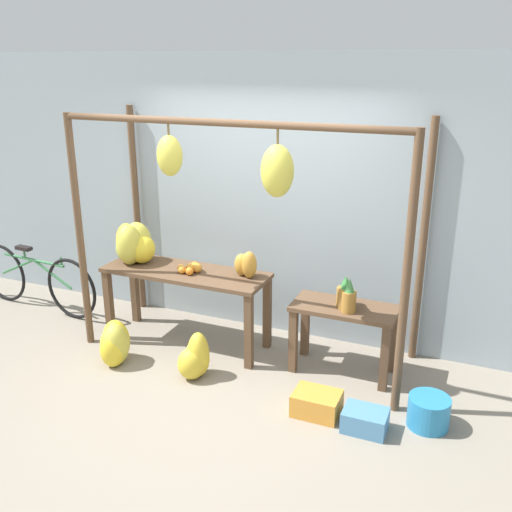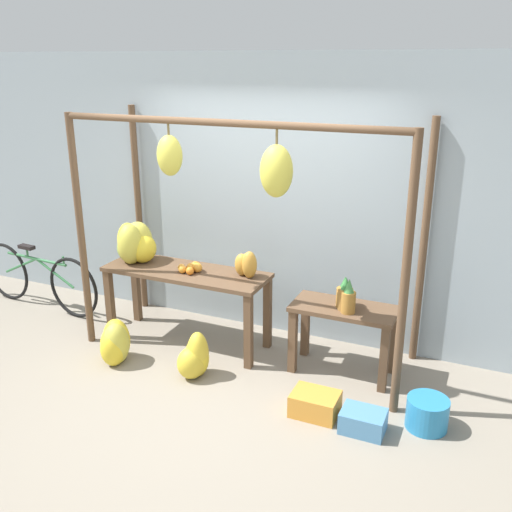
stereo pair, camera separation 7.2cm
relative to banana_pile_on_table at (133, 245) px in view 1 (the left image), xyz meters
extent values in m
plane|color=gray|center=(1.21, -0.85, -0.95)|extent=(20.00, 20.00, 0.00)
cube|color=#99A8B2|center=(1.21, 0.65, 0.45)|extent=(8.00, 0.08, 2.80)
cylinder|color=brown|center=(-0.32, -0.40, 0.18)|extent=(0.07, 0.07, 2.27)
cylinder|color=brown|center=(2.74, -0.40, 0.18)|extent=(0.07, 0.07, 2.27)
cylinder|color=brown|center=(-0.32, 0.56, 0.18)|extent=(0.07, 0.07, 2.27)
cylinder|color=brown|center=(2.74, 0.56, 0.18)|extent=(0.07, 0.07, 2.27)
cylinder|color=brown|center=(1.21, -0.40, 1.29)|extent=(3.06, 0.06, 0.06)
cylinder|color=brown|center=(0.72, -0.40, 1.21)|extent=(0.02, 0.02, 0.09)
ellipsoid|color=gold|center=(0.72, -0.40, 1.00)|extent=(0.22, 0.20, 0.34)
cylinder|color=brown|center=(1.68, -0.40, 1.20)|extent=(0.02, 0.02, 0.11)
ellipsoid|color=gold|center=(1.68, -0.40, 0.94)|extent=(0.27, 0.24, 0.42)
cube|color=brown|center=(0.60, -0.02, -0.20)|extent=(1.64, 0.55, 0.04)
cube|color=brown|center=(-0.17, -0.25, -0.59)|extent=(0.07, 0.07, 0.73)
cube|color=brown|center=(1.37, -0.25, -0.59)|extent=(0.07, 0.07, 0.73)
cube|color=brown|center=(-0.17, 0.21, -0.59)|extent=(0.07, 0.07, 0.73)
cube|color=brown|center=(1.37, 0.21, -0.59)|extent=(0.07, 0.07, 0.73)
cube|color=brown|center=(2.18, 0.03, -0.33)|extent=(0.93, 0.45, 0.04)
cube|color=brown|center=(1.76, -0.14, -0.65)|extent=(0.07, 0.07, 0.61)
cube|color=brown|center=(2.59, -0.14, -0.65)|extent=(0.07, 0.07, 0.61)
cube|color=brown|center=(1.76, 0.21, -0.65)|extent=(0.07, 0.07, 0.61)
cube|color=brown|center=(2.59, 0.21, -0.65)|extent=(0.07, 0.07, 0.61)
ellipsoid|color=yellow|center=(0.08, 0.02, -0.04)|extent=(0.36, 0.38, 0.29)
ellipsoid|color=gold|center=(0.01, 0.06, 0.02)|extent=(0.35, 0.33, 0.40)
ellipsoid|color=yellow|center=(-0.09, 0.02, 0.02)|extent=(0.29, 0.28, 0.39)
ellipsoid|color=#9EB247|center=(-0.04, -0.03, -0.04)|extent=(0.33, 0.32, 0.29)
ellipsoid|color=gold|center=(0.00, -0.07, 0.03)|extent=(0.27, 0.29, 0.41)
sphere|color=orange|center=(0.58, -0.06, -0.14)|extent=(0.07, 0.07, 0.07)
sphere|color=orange|center=(0.67, -0.04, -0.14)|extent=(0.09, 0.09, 0.09)
sphere|color=orange|center=(0.67, -0.04, -0.15)|extent=(0.07, 0.07, 0.07)
sphere|color=orange|center=(0.67, -0.04, -0.14)|extent=(0.07, 0.07, 0.07)
sphere|color=orange|center=(0.61, -0.10, -0.14)|extent=(0.08, 0.08, 0.08)
sphere|color=orange|center=(0.70, -0.11, -0.14)|extent=(0.08, 0.08, 0.08)
sphere|color=orange|center=(0.69, 0.01, -0.13)|extent=(0.09, 0.09, 0.09)
sphere|color=orange|center=(0.73, -0.02, -0.13)|extent=(0.09, 0.09, 0.09)
cylinder|color=#A3702D|center=(2.24, -0.07, -0.21)|extent=(0.12, 0.12, 0.19)
cone|color=#428442|center=(2.24, -0.07, -0.06)|extent=(0.09, 0.09, 0.12)
cylinder|color=olive|center=(2.19, -0.02, -0.21)|extent=(0.13, 0.13, 0.19)
cone|color=#337538|center=(2.19, -0.02, -0.06)|extent=(0.09, 0.09, 0.11)
cylinder|color=olive|center=(2.17, 0.00, -0.23)|extent=(0.11, 0.11, 0.16)
cone|color=#428442|center=(2.17, 0.00, -0.09)|extent=(0.08, 0.08, 0.11)
cylinder|color=#A3702D|center=(2.17, 0.04, -0.22)|extent=(0.15, 0.15, 0.17)
cone|color=#337538|center=(2.17, 0.04, -0.08)|extent=(0.10, 0.10, 0.11)
ellipsoid|color=gold|center=(0.20, -0.66, -0.75)|extent=(0.32, 0.33, 0.41)
ellipsoid|color=yellow|center=(0.16, -0.61, -0.75)|extent=(0.36, 0.35, 0.42)
ellipsoid|color=yellow|center=(0.13, -0.60, -0.80)|extent=(0.28, 0.30, 0.31)
ellipsoid|color=gold|center=(0.16, -0.66, -0.77)|extent=(0.30, 0.31, 0.37)
ellipsoid|color=yellow|center=(0.19, -0.72, -0.79)|extent=(0.29, 0.28, 0.34)
ellipsoid|color=gold|center=(1.01, -0.55, -0.74)|extent=(0.28, 0.29, 0.43)
ellipsoid|color=yellow|center=(1.00, -0.55, -0.77)|extent=(0.31, 0.31, 0.37)
ellipsoid|color=gold|center=(0.98, -0.61, -0.81)|extent=(0.34, 0.35, 0.30)
cube|color=orange|center=(2.17, -0.70, -0.86)|extent=(0.37, 0.28, 0.19)
cylinder|color=teal|center=(3.01, -0.52, -0.83)|extent=(0.32, 0.32, 0.25)
torus|color=black|center=(-1.92, 0.08, -0.61)|extent=(0.70, 0.09, 0.69)
torus|color=black|center=(-0.85, -0.01, -0.61)|extent=(0.70, 0.09, 0.69)
cylinder|color=#337042|center=(-1.38, 0.04, -0.36)|extent=(0.91, 0.11, 0.03)
cylinder|color=#337042|center=(-1.65, 0.06, -0.48)|extent=(0.55, 0.07, 0.27)
cylinder|color=#337042|center=(-1.12, 0.01, -0.48)|extent=(0.55, 0.07, 0.27)
cylinder|color=#337042|center=(-1.52, 0.05, -0.31)|extent=(0.02, 0.02, 0.10)
cube|color=black|center=(-1.52, 0.05, -0.24)|extent=(0.21, 0.10, 0.04)
cylinder|color=#337042|center=(-0.96, 0.00, -0.31)|extent=(0.02, 0.02, 0.10)
ellipsoid|color=gold|center=(1.16, 0.07, -0.07)|extent=(0.14, 0.12, 0.22)
ellipsoid|color=gold|center=(1.25, 0.04, -0.05)|extent=(0.18, 0.17, 0.26)
ellipsoid|color=gold|center=(1.22, 0.08, -0.06)|extent=(0.19, 0.18, 0.24)
cube|color=#4C84B2|center=(2.57, -0.76, -0.87)|extent=(0.34, 0.25, 0.17)
camera|label=1|loc=(3.25, -4.54, 1.76)|focal=40.00mm
camera|label=2|loc=(3.31, -4.51, 1.76)|focal=40.00mm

